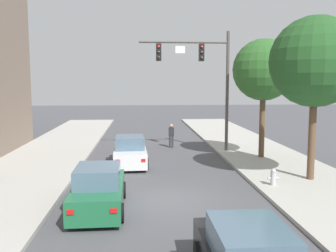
% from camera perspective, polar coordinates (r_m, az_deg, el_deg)
% --- Properties ---
extents(ground_plane, '(120.00, 120.00, 0.00)m').
position_cam_1_polar(ground_plane, '(14.73, -0.66, -11.14)').
color(ground_plane, '#4C4C51').
extents(sidewalk_right, '(5.00, 60.00, 0.15)m').
position_cam_1_polar(sidewalk_right, '(16.42, 22.95, -9.52)').
color(sidewalk_right, '#B2AFA8').
rests_on(sidewalk_right, ground).
extents(traffic_signal_mast, '(5.64, 0.38, 7.50)m').
position_cam_1_polar(traffic_signal_mast, '(23.69, 5.35, 8.55)').
color(traffic_signal_mast, '#514C47').
rests_on(traffic_signal_mast, sidewalk_right).
extents(car_lead_white, '(1.95, 4.30, 1.60)m').
position_cam_1_polar(car_lead_white, '(20.59, -5.79, -3.95)').
color(car_lead_white, silver).
rests_on(car_lead_white, ground).
extents(car_following_green, '(1.89, 4.27, 1.60)m').
position_cam_1_polar(car_following_green, '(13.63, -10.51, -9.55)').
color(car_following_green, '#1E663D').
rests_on(car_following_green, ground).
extents(pedestrian_crossing_road, '(0.36, 0.22, 1.64)m').
position_cam_1_polar(pedestrian_crossing_road, '(25.91, 0.50, -1.30)').
color(pedestrian_crossing_road, '#333338').
rests_on(pedestrian_crossing_road, ground).
extents(fire_hydrant, '(0.48, 0.24, 0.72)m').
position_cam_1_polar(fire_hydrant, '(16.67, 15.70, -7.46)').
color(fire_hydrant, '#B2B2B7').
rests_on(fire_hydrant, sidewalk_right).
extents(street_tree_nearest, '(3.99, 3.99, 7.24)m').
position_cam_1_polar(street_tree_nearest, '(17.82, 21.46, 9.02)').
color(street_tree_nearest, brown).
rests_on(street_tree_nearest, sidewalk_right).
extents(street_tree_second, '(3.52, 3.52, 6.82)m').
position_cam_1_polar(street_tree_second, '(22.33, 14.32, 8.20)').
color(street_tree_second, brown).
rests_on(street_tree_second, sidewalk_right).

